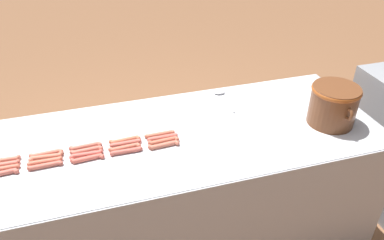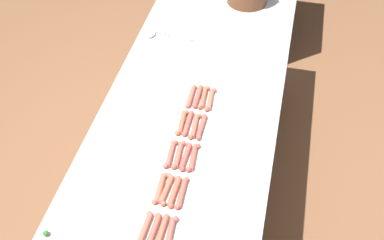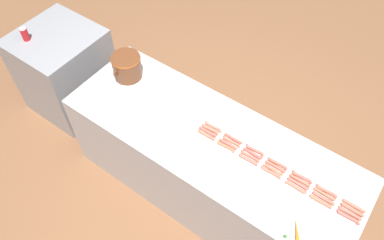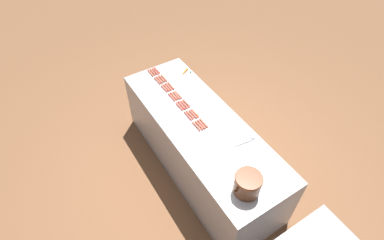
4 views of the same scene
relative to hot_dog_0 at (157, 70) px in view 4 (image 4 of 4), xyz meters
name	(u,v)px [view 4 (image 4 of 4)]	position (x,y,z in m)	size (l,w,h in m)	color
ground_plane	(200,165)	(0.01, 1.10, -0.86)	(20.00, 20.00, 0.00)	brown
griddle_counter	(200,145)	(0.01, 1.10, -0.44)	(0.84, 2.43, 0.85)	#ADAFB5
hot_dog_0	(157,70)	(0.00, 0.00, 0.00)	(0.03, 0.16, 0.02)	#CD5B4E
hot_dog_1	(164,78)	(0.00, 0.19, 0.00)	(0.03, 0.16, 0.02)	#CE674A
hot_dog_2	(171,86)	(0.00, 0.38, 0.00)	(0.03, 0.16, 0.02)	#C96750
hot_dog_3	(178,95)	(0.00, 0.57, 0.00)	(0.03, 0.16, 0.02)	#CB6651
hot_dog_4	(186,103)	(0.00, 0.76, 0.00)	(0.03, 0.16, 0.02)	#C4614F
hot_dog_5	(195,113)	(0.00, 0.95, 0.00)	(0.03, 0.16, 0.02)	#C66748
hot_dog_6	(204,123)	(0.00, 1.14, 0.00)	(0.03, 0.16, 0.02)	#CA674D
hot_dog_7	(155,71)	(0.03, 0.00, 0.00)	(0.03, 0.16, 0.02)	#CB634F
hot_dog_8	(162,79)	(0.03, 0.19, 0.00)	(0.02, 0.16, 0.02)	#BF5F4B
hot_dog_9	(169,87)	(0.03, 0.38, 0.00)	(0.03, 0.16, 0.02)	#C85F4E
hot_dog_10	(176,95)	(0.03, 0.57, 0.00)	(0.03, 0.16, 0.02)	#CB674E
hot_dog_11	(184,104)	(0.03, 0.76, 0.00)	(0.03, 0.16, 0.02)	#C56251
hot_dog_12	(193,114)	(0.03, 0.95, 0.00)	(0.03, 0.16, 0.02)	#C35C4F
hot_dog_13	(202,124)	(0.03, 1.14, 0.00)	(0.02, 0.16, 0.02)	#C65C4F
hot_dog_14	(153,72)	(0.06, 0.00, 0.00)	(0.03, 0.16, 0.02)	#C56349
hot_dog_15	(159,80)	(0.06, 0.19, 0.00)	(0.03, 0.16, 0.02)	#BF684D
hot_dog_16	(166,88)	(0.06, 0.38, 0.00)	(0.02, 0.16, 0.02)	#C8634B
hot_dog_17	(174,96)	(0.06, 0.57, 0.00)	(0.03, 0.16, 0.02)	#CE6148
hot_dog_18	(182,105)	(0.06, 0.76, 0.00)	(0.03, 0.16, 0.02)	#CD594D
hot_dog_19	(190,115)	(0.06, 0.94, 0.00)	(0.03, 0.16, 0.02)	#C4654D
hot_dog_20	(199,125)	(0.06, 1.14, 0.00)	(0.03, 0.16, 0.02)	#C96248
hot_dog_21	(150,73)	(0.10, 0.00, 0.00)	(0.02, 0.16, 0.02)	#C9674D
hot_dog_22	(157,80)	(0.09, 0.19, 0.00)	(0.03, 0.16, 0.02)	#C5624E
hot_dog_23	(164,88)	(0.10, 0.38, 0.00)	(0.03, 0.16, 0.02)	#C45C4E
hot_dog_24	(172,97)	(0.09, 0.57, 0.00)	(0.03, 0.16, 0.02)	#C15B4A
hot_dog_25	(179,106)	(0.10, 0.76, 0.00)	(0.03, 0.16, 0.02)	#CD5A4A
hot_dog_26	(188,116)	(0.09, 0.95, 0.00)	(0.03, 0.16, 0.02)	#C2594D
hot_dog_27	(196,126)	(0.10, 1.13, 0.00)	(0.03, 0.16, 0.02)	#C86751
bean_pot	(248,183)	(0.14, 2.06, 0.11)	(0.32, 0.26, 0.22)	brown
serving_spoon	(250,139)	(-0.29, 1.59, 0.00)	(0.27, 0.08, 0.02)	#B7B7BC
carrot	(184,72)	(-0.29, 0.23, 0.00)	(0.17, 0.11, 0.03)	orange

